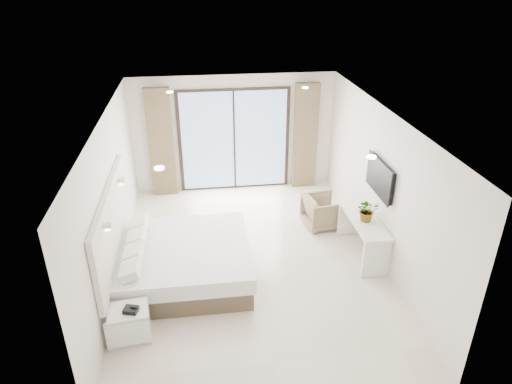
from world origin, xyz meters
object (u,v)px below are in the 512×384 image
bed (183,262)px  console_desk (363,228)px  armchair (323,210)px  nightstand (130,324)px

bed → console_desk: (3.24, 0.29, 0.24)m
bed → armchair: bearing=26.3°
console_desk → nightstand: bearing=-157.9°
armchair → console_desk: bearing=-166.8°
armchair → nightstand: bearing=118.7°
bed → console_desk: size_ratio=1.42×
nightstand → armchair: armchair is taller
bed → console_desk: bearing=5.0°
armchair → bed: bearing=107.6°
console_desk → armchair: size_ratio=2.18×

